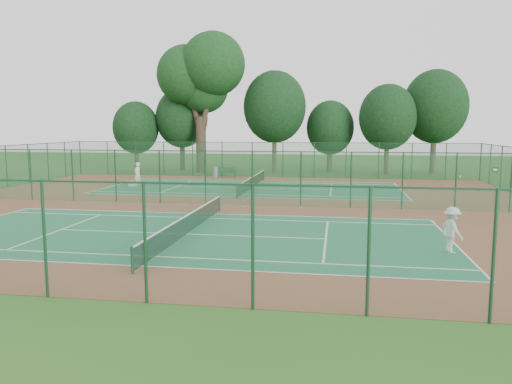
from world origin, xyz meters
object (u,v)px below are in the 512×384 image
player_far (137,174)px  big_tree (201,74)px  kit_bag (133,185)px  player_near (452,230)px  trash_bin (215,172)px  bench (228,172)px

player_far → big_tree: size_ratio=0.13×
kit_bag → big_tree: big_tree is taller
player_near → big_tree: size_ratio=0.12×
player_near → trash_bin: (-16.48, 27.68, -0.42)m
player_far → kit_bag: 1.05m
trash_bin → kit_bag: (-5.08, -8.49, -0.37)m
player_far → kit_bag: bearing=-6.3°
kit_bag → player_far: bearing=54.1°
trash_bin → bench: 1.26m
player_near → player_far: (-21.35, 19.74, 0.07)m
big_tree → player_near: bearing=-59.9°
kit_bag → bench: bearing=38.6°
player_far → bench: 10.04m
player_near → big_tree: bearing=5.7°
player_far → big_tree: big_tree is taller
player_near → trash_bin: size_ratio=1.82×
big_tree → bench: bearing=-53.8°
bench → kit_bag: (-6.34, -8.49, -0.40)m
player_far → trash_bin: (4.86, 7.94, -0.49)m
kit_bag → big_tree: size_ratio=0.05×
trash_bin → kit_bag: trash_bin is taller
player_near → bench: bearing=4.4°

